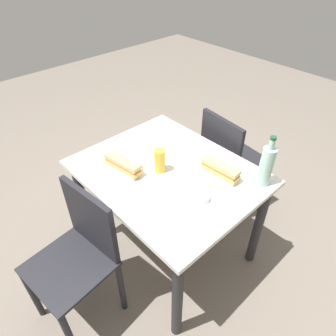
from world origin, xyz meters
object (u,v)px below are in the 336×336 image
(knife_near, at_px, (223,168))
(chair_near, at_px, (80,252))
(chair_far, at_px, (228,158))
(plate_near, at_px, (219,174))
(plate_far, at_px, (123,169))
(knife_far, at_px, (128,163))
(dining_table, at_px, (168,185))
(water_bottle, at_px, (266,166))
(beer_glass, at_px, (160,161))
(baguette_sandwich_far, at_px, (123,164))
(olive_bowl, at_px, (202,197))
(baguette_sandwich_near, at_px, (220,169))

(knife_near, bearing_deg, chair_near, -105.72)
(chair_far, relative_size, plate_near, 3.88)
(plate_far, bearing_deg, knife_far, 110.51)
(dining_table, relative_size, water_bottle, 3.39)
(plate_far, relative_size, beer_glass, 1.56)
(baguette_sandwich_far, xyz_separation_m, knife_far, (-0.02, 0.05, -0.03))
(chair_near, distance_m, olive_bowl, 0.72)
(chair_far, height_order, beer_glass, beer_glass)
(chair_far, distance_m, knife_near, 0.52)
(dining_table, relative_size, chair_far, 1.20)
(chair_far, height_order, baguette_sandwich_far, chair_far)
(chair_far, bearing_deg, baguette_sandwich_far, -102.00)
(baguette_sandwich_far, height_order, water_bottle, water_bottle)
(plate_far, distance_m, water_bottle, 0.82)
(knife_near, height_order, baguette_sandwich_far, baguette_sandwich_far)
(plate_near, xyz_separation_m, knife_far, (-0.44, -0.33, 0.01))
(chair_near, xyz_separation_m, water_bottle, (0.47, 0.94, 0.36))
(olive_bowl, bearing_deg, dining_table, 173.62)
(baguette_sandwich_near, bearing_deg, plate_near, -135.00)
(plate_near, distance_m, knife_far, 0.55)
(plate_near, distance_m, beer_glass, 0.36)
(dining_table, relative_size, plate_near, 4.67)
(baguette_sandwich_near, relative_size, olive_bowl, 2.94)
(chair_far, bearing_deg, olive_bowl, -64.74)
(beer_glass, bearing_deg, dining_table, 44.11)
(dining_table, bearing_deg, knife_far, -145.15)
(dining_table, distance_m, plate_near, 0.33)
(baguette_sandwich_near, bearing_deg, chair_far, 119.52)
(knife_near, bearing_deg, dining_table, -133.10)
(chair_near, xyz_separation_m, olive_bowl, (0.32, 0.59, 0.25))
(water_bottle, height_order, beer_glass, water_bottle)
(chair_near, bearing_deg, plate_near, 72.51)
(water_bottle, bearing_deg, chair_near, -116.36)
(plate_near, relative_size, beer_glass, 1.56)
(baguette_sandwich_near, distance_m, olive_bowl, 0.24)
(plate_far, xyz_separation_m, water_bottle, (0.63, 0.51, 0.12))
(knife_near, bearing_deg, plate_far, -133.35)
(knife_near, relative_size, plate_far, 0.77)
(chair_far, relative_size, baguette_sandwich_near, 3.64)
(chair_far, relative_size, knife_far, 4.88)
(dining_table, xyz_separation_m, knife_far, (-0.20, -0.14, 0.13))
(chair_far, bearing_deg, knife_near, -59.10)
(plate_near, height_order, knife_far, knife_far)
(beer_glass, distance_m, olive_bowl, 0.34)
(dining_table, distance_m, water_bottle, 0.60)
(dining_table, bearing_deg, plate_far, -133.66)
(chair_far, distance_m, beer_glass, 0.73)
(plate_near, distance_m, baguette_sandwich_near, 0.04)
(knife_far, relative_size, olive_bowl, 2.19)
(olive_bowl, bearing_deg, plate_near, 106.09)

